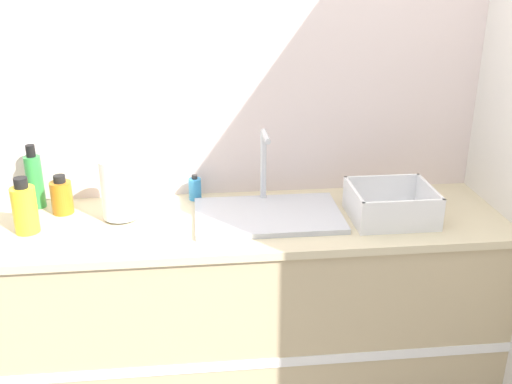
# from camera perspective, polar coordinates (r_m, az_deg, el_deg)

# --- Properties ---
(wall_back) EXTENTS (4.37, 0.06, 2.60)m
(wall_back) POSITION_cam_1_polar(r_m,az_deg,el_deg) (2.44, -1.63, 9.20)
(wall_back) COLOR silver
(wall_back) RESTS_ON ground_plane
(counter_cabinet) EXTENTS (1.99, 0.57, 0.89)m
(counter_cabinet) POSITION_cam_1_polar(r_m,az_deg,el_deg) (2.50, -0.84, -11.90)
(counter_cabinet) COLOR tan
(counter_cabinet) RESTS_ON ground_plane
(sink) EXTENTS (0.55, 0.36, 0.31)m
(sink) POSITION_cam_1_polar(r_m,az_deg,el_deg) (2.29, 1.14, -1.92)
(sink) COLOR silver
(sink) RESTS_ON counter_cabinet
(paper_towel_roll) EXTENTS (0.13, 0.13, 0.24)m
(paper_towel_roll) POSITION_cam_1_polar(r_m,az_deg,el_deg) (2.29, -12.93, 0.26)
(paper_towel_roll) COLOR #4C4C51
(paper_towel_roll) RESTS_ON counter_cabinet
(dish_rack) EXTENTS (0.31, 0.27, 0.13)m
(dish_rack) POSITION_cam_1_polar(r_m,az_deg,el_deg) (2.32, 12.71, -1.45)
(dish_rack) COLOR white
(dish_rack) RESTS_ON counter_cabinet
(bottle_amber) EXTENTS (0.08, 0.08, 0.15)m
(bottle_amber) POSITION_cam_1_polar(r_m,az_deg,el_deg) (2.43, -18.02, -0.40)
(bottle_amber) COLOR #B26B19
(bottle_amber) RESTS_ON counter_cabinet
(bottle_green) EXTENTS (0.06, 0.06, 0.26)m
(bottle_green) POSITION_cam_1_polar(r_m,az_deg,el_deg) (2.50, -20.32, 1.07)
(bottle_green) COLOR #2D8C3D
(bottle_green) RESTS_ON counter_cabinet
(bottle_yellow) EXTENTS (0.09, 0.09, 0.21)m
(bottle_yellow) POSITION_cam_1_polar(r_m,az_deg,el_deg) (2.29, -21.17, -1.46)
(bottle_yellow) COLOR yellow
(bottle_yellow) RESTS_ON counter_cabinet
(soap_dispenser) EXTENTS (0.05, 0.05, 0.11)m
(soap_dispenser) POSITION_cam_1_polar(r_m,az_deg,el_deg) (2.45, -5.84, 0.32)
(soap_dispenser) COLOR #338CCC
(soap_dispenser) RESTS_ON counter_cabinet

